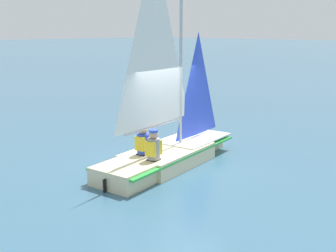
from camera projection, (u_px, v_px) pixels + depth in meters
ground_plane at (168, 164)px, 10.98m from camera, size 260.00×260.00×0.00m
sailboat_main at (167, 136)px, 10.78m from camera, size 4.73×1.92×5.53m
sailor_helm at (143, 146)px, 10.35m from camera, size 0.37×0.33×1.16m
sailor_crew at (154, 152)px, 9.90m from camera, size 0.37×0.33×1.16m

